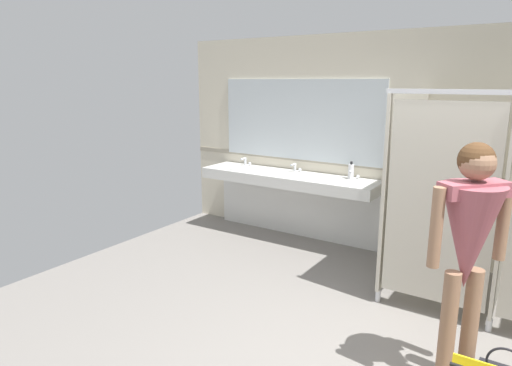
{
  "coord_description": "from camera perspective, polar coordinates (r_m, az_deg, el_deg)",
  "views": [
    {
      "loc": [
        0.67,
        -2.72,
        2.09
      ],
      "look_at": [
        -1.96,
        1.27,
        0.99
      ],
      "focal_mm": 31.39,
      "sensor_mm": 36.0,
      "label": 1
    }
  ],
  "objects": [
    {
      "name": "wall_back_tile_band",
      "position": [
        5.45,
        25.71,
        0.66
      ],
      "size": [
        7.75,
        0.01,
        0.06
      ],
      "primitive_type": "cube",
      "color": "#9E937F",
      "rests_on": "wall_back"
    },
    {
      "name": "wall_back",
      "position": [
        5.46,
        26.09,
        3.61
      ],
      "size": [
        7.75,
        0.12,
        2.65
      ],
      "primitive_type": "cube",
      "color": "beige",
      "rests_on": "ground_plane"
    },
    {
      "name": "bathroom_stalls",
      "position": [
        4.53,
        29.48,
        -1.94
      ],
      "size": [
        1.99,
        1.38,
        2.02
      ],
      "color": "#B2AD9E",
      "rests_on": "ground_plane"
    },
    {
      "name": "vanity_counter",
      "position": [
        5.99,
        4.44,
        -0.9
      ],
      "size": [
        2.43,
        0.57,
        1.01
      ],
      "color": "silver",
      "rests_on": "ground_plane"
    },
    {
      "name": "person_standing",
      "position": [
        3.28,
        25.5,
        -6.1
      ],
      "size": [
        0.56,
        0.56,
        1.71
      ],
      "color": "#8C664C",
      "rests_on": "ground_plane"
    },
    {
      "name": "mirror_panel",
      "position": [
        6.02,
        5.55,
        8.01
      ],
      "size": [
        2.33,
        0.02,
        1.06
      ],
      "primitive_type": "cube",
      "color": "silver",
      "rests_on": "wall_back"
    },
    {
      "name": "soap_dispenser",
      "position": [
        5.66,
        12.01,
        1.48
      ],
      "size": [
        0.07,
        0.07,
        0.22
      ],
      "color": "white",
      "rests_on": "vanity_counter"
    }
  ]
}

